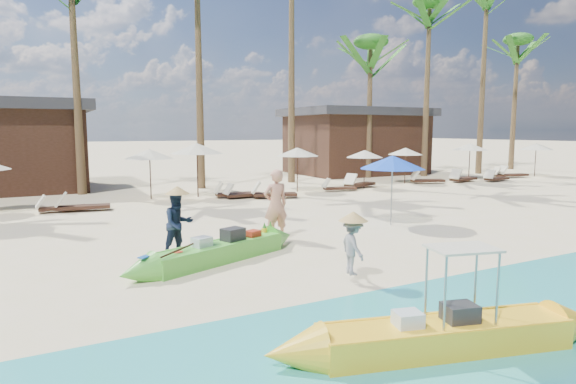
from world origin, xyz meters
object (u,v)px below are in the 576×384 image
yellow_canoe (444,335)px  green_canoe (219,251)px  blue_umbrella (392,162)px  tourist (276,205)px

yellow_canoe → green_canoe: bearing=116.3°
green_canoe → yellow_canoe: yellow_canoe is taller
green_canoe → blue_umbrella: 6.45m
yellow_canoe → blue_umbrella: (4.91, 7.00, 1.70)m
green_canoe → blue_umbrella: (6.05, 1.45, 1.70)m
tourist → blue_umbrella: blue_umbrella is taller
green_canoe → tourist: bearing=12.1°
blue_umbrella → green_canoe: bearing=-166.5°
green_canoe → tourist: 2.56m
green_canoe → yellow_canoe: size_ratio=0.97×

